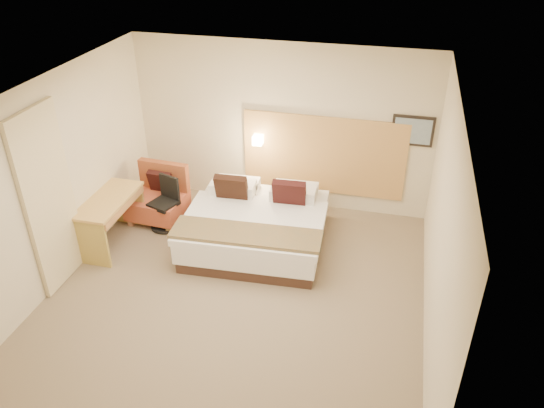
% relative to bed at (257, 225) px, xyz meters
% --- Properties ---
extents(floor, '(4.80, 5.00, 0.02)m').
position_rel_bed_xyz_m(floor, '(0.05, -1.18, -0.33)').
color(floor, '#7E6C55').
rests_on(floor, ground).
extents(ceiling, '(4.80, 5.00, 0.02)m').
position_rel_bed_xyz_m(ceiling, '(0.05, -1.18, 2.39)').
color(ceiling, white).
rests_on(ceiling, floor).
extents(wall_back, '(4.80, 0.02, 2.70)m').
position_rel_bed_xyz_m(wall_back, '(0.05, 1.33, 1.03)').
color(wall_back, beige).
rests_on(wall_back, floor).
extents(wall_front, '(4.80, 0.02, 2.70)m').
position_rel_bed_xyz_m(wall_front, '(0.05, -3.69, 1.03)').
color(wall_front, beige).
rests_on(wall_front, floor).
extents(wall_left, '(0.02, 5.00, 2.70)m').
position_rel_bed_xyz_m(wall_left, '(-2.36, -1.18, 1.03)').
color(wall_left, beige).
rests_on(wall_left, floor).
extents(wall_right, '(0.02, 5.00, 2.70)m').
position_rel_bed_xyz_m(wall_right, '(2.46, -1.18, 1.03)').
color(wall_right, beige).
rests_on(wall_right, floor).
extents(headboard_panel, '(2.60, 0.04, 1.30)m').
position_rel_bed_xyz_m(headboard_panel, '(0.75, 1.29, 0.63)').
color(headboard_panel, tan).
rests_on(headboard_panel, wall_back).
extents(art_frame, '(0.62, 0.03, 0.47)m').
position_rel_bed_xyz_m(art_frame, '(2.07, 1.30, 1.18)').
color(art_frame, black).
rests_on(art_frame, wall_back).
extents(art_canvas, '(0.54, 0.01, 0.39)m').
position_rel_bed_xyz_m(art_canvas, '(2.07, 1.28, 1.18)').
color(art_canvas, gray).
rests_on(art_canvas, wall_back).
extents(lamp_arm, '(0.02, 0.12, 0.02)m').
position_rel_bed_xyz_m(lamp_arm, '(-0.30, 1.24, 0.83)').
color(lamp_arm, silver).
rests_on(lamp_arm, wall_back).
extents(lamp_shade, '(0.15, 0.15, 0.15)m').
position_rel_bed_xyz_m(lamp_shade, '(-0.30, 1.18, 0.83)').
color(lamp_shade, '#F9E7C2').
rests_on(lamp_shade, wall_back).
extents(curtain, '(0.06, 0.90, 2.42)m').
position_rel_bed_xyz_m(curtain, '(-2.31, -1.43, 0.90)').
color(curtain, beige).
rests_on(curtain, wall_left).
extents(bottle_a, '(0.07, 0.07, 0.18)m').
position_rel_bed_xyz_m(bottle_a, '(-0.74, 0.34, 0.29)').
color(bottle_a, '#82A6C8').
rests_on(bottle_a, side_table).
extents(bottle_b, '(0.07, 0.07, 0.18)m').
position_rel_bed_xyz_m(bottle_b, '(-0.71, 0.35, 0.29)').
color(bottle_b, '#8CB5D9').
rests_on(bottle_b, side_table).
extents(menu_folder, '(0.13, 0.07, 0.20)m').
position_rel_bed_xyz_m(menu_folder, '(-0.60, 0.27, 0.29)').
color(menu_folder, black).
rests_on(menu_folder, side_table).
extents(bed, '(2.10, 2.06, 0.98)m').
position_rel_bed_xyz_m(bed, '(0.00, 0.00, 0.00)').
color(bed, '#3A251D').
rests_on(bed, floor).
extents(lounge_chair, '(0.88, 0.78, 0.88)m').
position_rel_bed_xyz_m(lounge_chair, '(-1.71, 0.32, 0.03)').
color(lounge_chair, '#B47254').
rests_on(lounge_chair, floor).
extents(side_table, '(0.55, 0.55, 0.51)m').
position_rel_bed_xyz_m(side_table, '(-0.69, 0.31, -0.03)').
color(side_table, silver).
rests_on(side_table, floor).
extents(desk, '(0.57, 1.23, 0.76)m').
position_rel_bed_xyz_m(desk, '(-2.06, -0.52, 0.28)').
color(desk, tan).
rests_on(desk, floor).
extents(desk_chair, '(0.59, 0.59, 0.83)m').
position_rel_bed_xyz_m(desk_chair, '(-1.50, 0.10, 0.02)').
color(desk_chair, black).
rests_on(desk_chair, floor).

